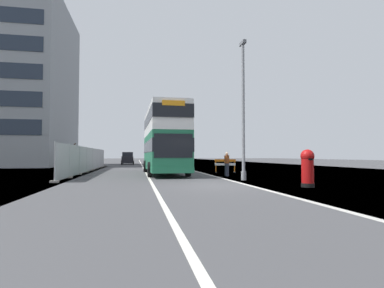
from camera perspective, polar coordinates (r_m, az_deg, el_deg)
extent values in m
cube|color=#424244|center=(14.41, 4.39, -8.02)|extent=(140.00, 280.00, 0.10)
cube|color=#B2AFA8|center=(14.90, 10.57, -7.62)|extent=(0.24, 196.00, 0.01)
cube|color=silver|center=(13.96, -7.14, -8.01)|extent=(0.16, 168.00, 0.01)
cube|color=#1E6B47|center=(23.75, -5.26, -1.53)|extent=(2.76, 10.69, 2.66)
cube|color=white|center=(23.81, -5.25, 2.15)|extent=(2.76, 10.69, 0.40)
cube|color=white|center=(23.91, -5.24, 4.48)|extent=(2.73, 10.59, 1.55)
cube|color=black|center=(23.76, -5.26, -0.57)|extent=(2.79, 10.80, 0.85)
cube|color=black|center=(23.91, -5.24, 4.48)|extent=(2.78, 10.75, 0.85)
cube|color=black|center=(18.45, -3.47, -0.33)|extent=(2.34, 0.11, 1.46)
cube|color=orange|center=(18.72, -3.45, 7.65)|extent=(1.40, 0.09, 0.32)
cube|color=#1E6B47|center=(23.76, -5.27, -4.31)|extent=(2.79, 10.80, 0.36)
cylinder|color=black|center=(20.37, -7.84, -4.74)|extent=(0.32, 1.01, 1.00)
cylinder|color=black|center=(20.69, -0.76, -4.72)|extent=(0.32, 1.01, 1.00)
cylinder|color=black|center=(26.58, -8.69, -4.13)|extent=(0.32, 1.01, 1.00)
cylinder|color=black|center=(26.83, -3.24, -4.13)|extent=(0.32, 1.01, 1.00)
cylinder|color=gray|center=(18.02, 9.54, 5.89)|extent=(0.18, 0.18, 7.88)
cube|color=slate|center=(19.01, 9.46, 18.09)|extent=(0.20, 0.70, 0.20)
cylinder|color=gray|center=(17.88, 9.61, -5.89)|extent=(0.29, 0.29, 0.50)
cylinder|color=black|center=(14.81, 20.81, -7.18)|extent=(0.58, 0.58, 0.18)
cylinder|color=#AD0F0F|center=(14.76, 20.77, -4.48)|extent=(0.54, 0.54, 1.22)
sphere|color=#AD0F0F|center=(14.75, 20.74, -2.11)|extent=(0.60, 0.60, 0.60)
cube|color=black|center=(14.51, 21.32, -2.66)|extent=(0.22, 0.03, 0.07)
cube|color=orange|center=(25.57, 6.22, -3.07)|extent=(1.74, 0.28, 0.20)
cube|color=white|center=(25.58, 6.22, -3.78)|extent=(1.74, 0.28, 0.20)
cube|color=orange|center=(25.46, 4.47, -4.22)|extent=(0.08, 0.08, 1.02)
cube|color=black|center=(25.48, 4.47, -5.27)|extent=(0.19, 0.45, 0.08)
cube|color=orange|center=(25.73, 7.95, -4.18)|extent=(0.08, 0.08, 1.02)
cube|color=black|center=(25.75, 7.96, -5.22)|extent=(0.19, 0.45, 0.08)
cube|color=#A8AAAD|center=(19.13, -23.01, -3.00)|extent=(0.04, 3.26, 2.07)
cube|color=#A8AAAD|center=(22.46, -21.10, -2.88)|extent=(0.04, 3.26, 2.07)
cube|color=#A8AAAD|center=(25.81, -19.68, -2.78)|extent=(0.04, 3.26, 2.07)
cube|color=#A8AAAD|center=(29.17, -18.59, -2.71)|extent=(0.04, 3.26, 2.07)
cube|color=#A8AAAD|center=(32.54, -17.73, -2.65)|extent=(0.04, 3.26, 2.07)
cube|color=#A8AAAD|center=(35.91, -17.03, -2.61)|extent=(0.04, 3.26, 2.07)
cube|color=#A8AAAD|center=(39.29, -16.44, -2.57)|extent=(0.04, 3.26, 2.07)
cylinder|color=#939699|center=(17.48, -24.24, -3.07)|extent=(0.06, 0.06, 2.17)
cube|color=gray|center=(17.53, -24.29, -6.43)|extent=(0.44, 0.20, 0.12)
cylinder|color=#939699|center=(20.79, -21.98, -2.93)|extent=(0.06, 0.06, 2.17)
cube|color=gray|center=(20.84, -22.02, -5.76)|extent=(0.44, 0.20, 0.12)
cylinder|color=#939699|center=(24.13, -20.34, -2.83)|extent=(0.06, 0.06, 2.17)
cube|color=gray|center=(24.17, -20.38, -5.26)|extent=(0.44, 0.20, 0.12)
cylinder|color=#939699|center=(27.49, -19.11, -2.75)|extent=(0.06, 0.06, 2.17)
cube|color=gray|center=(27.52, -19.13, -4.88)|extent=(0.44, 0.20, 0.12)
cylinder|color=#939699|center=(30.85, -18.14, -2.68)|extent=(0.06, 0.06, 2.17)
cube|color=gray|center=(30.88, -18.16, -4.59)|extent=(0.44, 0.20, 0.12)
cylinder|color=#939699|center=(34.22, -17.36, -2.63)|extent=(0.06, 0.06, 2.17)
cube|color=gray|center=(34.25, -17.38, -4.35)|extent=(0.44, 0.20, 0.12)
cylinder|color=#939699|center=(37.60, -16.72, -2.59)|extent=(0.06, 0.06, 2.17)
cube|color=gray|center=(37.62, -16.74, -4.15)|extent=(0.44, 0.20, 0.12)
cylinder|color=#939699|center=(40.98, -16.19, -2.55)|extent=(0.06, 0.06, 2.17)
cube|color=gray|center=(41.00, -16.21, -3.99)|extent=(0.44, 0.20, 0.12)
cube|color=maroon|center=(41.74, -5.86, -3.00)|extent=(1.81, 4.08, 1.26)
cube|color=black|center=(41.74, -5.86, -1.67)|extent=(1.67, 2.25, 0.68)
cylinder|color=black|center=(43.09, -4.79, -3.65)|extent=(0.20, 0.60, 0.60)
cylinder|color=black|center=(42.95, -7.20, -3.65)|extent=(0.20, 0.60, 0.60)
cylinder|color=black|center=(40.57, -4.45, -3.75)|extent=(0.20, 0.60, 0.60)
cylinder|color=black|center=(40.43, -7.01, -3.74)|extent=(0.20, 0.60, 0.60)
cube|color=black|center=(50.87, -11.91, -2.90)|extent=(1.81, 4.17, 1.11)
cube|color=black|center=(50.86, -11.90, -1.89)|extent=(1.66, 2.30, 0.68)
cylinder|color=black|center=(52.15, -10.88, -3.36)|extent=(0.20, 0.60, 0.60)
cylinder|color=black|center=(52.20, -12.86, -3.35)|extent=(0.20, 0.60, 0.60)
cylinder|color=black|center=(49.57, -10.91, -3.43)|extent=(0.20, 0.60, 0.60)
cylinder|color=black|center=(49.62, -13.00, -3.41)|extent=(0.20, 0.60, 0.60)
cube|color=silver|center=(57.13, -7.03, -2.83)|extent=(1.71, 4.23, 1.12)
cube|color=black|center=(57.12, -7.03, -1.93)|extent=(1.58, 2.33, 0.68)
cylinder|color=black|center=(58.50, -6.27, -3.25)|extent=(0.20, 0.60, 0.60)
cylinder|color=black|center=(58.40, -7.95, -3.25)|extent=(0.20, 0.60, 0.60)
cylinder|color=black|center=(55.88, -6.08, -3.31)|extent=(0.20, 0.60, 0.60)
cylinder|color=black|center=(55.78, -7.84, -3.30)|extent=(0.20, 0.60, 0.60)
cylinder|color=#4C3D2D|center=(40.39, -29.78, -1.67)|extent=(0.40, 0.40, 3.14)
cylinder|color=#4C3D2D|center=(40.31, -28.63, 0.13)|extent=(1.69, 0.52, 1.26)
cylinder|color=#4C3D2D|center=(40.77, -28.82, 0.45)|extent=(1.20, 1.28, 1.17)
cylinder|color=#4C3D2D|center=(41.19, -29.46, -0.35)|extent=(0.32, 1.77, 1.71)
cylinder|color=#4C3D2D|center=(40.71, -30.42, 0.40)|extent=(1.27, 0.40, 1.75)
cylinder|color=#4C3D2D|center=(40.28, -30.97, -0.43)|extent=(1.68, 0.98, 1.32)
cylinder|color=#4C3D2D|center=(40.11, -30.04, 0.95)|extent=(0.39, 0.92, 1.23)
cylinder|color=#4C3D2D|center=(39.82, -29.20, 0.09)|extent=(1.27, 1.04, 1.73)
cylinder|color=#4C3D2D|center=(51.62, -22.01, -1.79)|extent=(0.42, 0.42, 3.24)
cylinder|color=#4C3D2D|center=(51.68, -21.45, -0.43)|extent=(1.10, 0.47, 1.13)
cylinder|color=#4C3D2D|center=(51.91, -21.70, -0.55)|extent=(0.64, 0.88, 1.31)
cylinder|color=#4C3D2D|center=(52.02, -22.25, 0.03)|extent=(0.88, 0.88, 1.18)
cylinder|color=#4C3D2D|center=(51.22, -22.73, -0.92)|extent=(1.27, 1.23, 1.29)
cylinder|color=#4C3D2D|center=(51.09, -21.88, -1.07)|extent=(0.63, 1.16, 0.80)
cylinder|color=#4C3D2D|center=(59.04, -23.85, -1.22)|extent=(0.32, 0.32, 4.41)
cylinder|color=#4C3D2D|center=(58.76, -23.26, 0.27)|extent=(1.40, 0.52, 1.09)
cylinder|color=#4C3D2D|center=(59.33, -23.42, 1.21)|extent=(0.88, 0.76, 1.54)
cylinder|color=#4C3D2D|center=(59.64, -23.96, 0.98)|extent=(0.71, 1.09, 0.86)
cylinder|color=#4C3D2D|center=(59.26, -24.20, 0.14)|extent=(0.99, 0.33, 1.47)
cylinder|color=#4C3D2D|center=(58.84, -24.63, 0.96)|extent=(1.63, 1.09, 1.39)
cylinder|color=#4C3D2D|center=(58.36, -24.18, -0.43)|extent=(0.47, 1.59, 1.17)
cylinder|color=#4C3D2D|center=(58.51, -23.47, 0.58)|extent=(1.15, 1.16, 1.92)
cylinder|color=#2D3342|center=(21.23, 6.52, -4.80)|extent=(0.29, 0.29, 0.88)
cylinder|color=#99471E|center=(21.21, 6.51, -2.86)|extent=(0.34, 0.34, 0.55)
sphere|color=beige|center=(21.21, 6.50, -1.82)|extent=(0.22, 0.22, 0.22)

